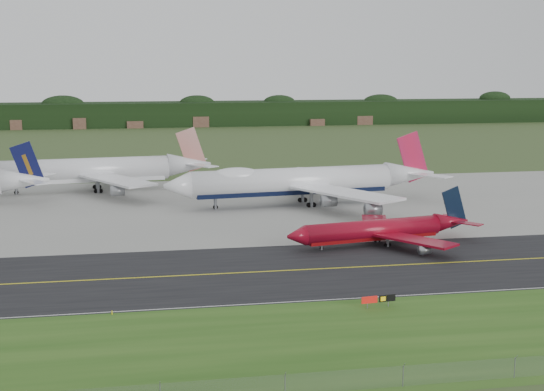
{
  "coord_description": "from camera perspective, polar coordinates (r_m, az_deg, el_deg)",
  "views": [
    {
      "loc": [
        -31.42,
        -115.73,
        31.93
      ],
      "look_at": [
        -6.75,
        22.0,
        7.3
      ],
      "focal_mm": 50.0,
      "sensor_mm": 36.0,
      "label": 1
    }
  ],
  "objects": [
    {
      "name": "taxiway",
      "position": [
        120.37,
        5.38,
        -5.44
      ],
      "size": [
        400.0,
        32.0,
        0.02
      ],
      "primitive_type": "cube",
      "color": "black",
      "rests_on": "ground"
    },
    {
      "name": "grass_verge",
      "position": [
        92.33,
        10.59,
        -10.42
      ],
      "size": [
        400.0,
        30.0,
        0.01
      ],
      "primitive_type": "cube",
      "color": "#264E17",
      "rests_on": "ground"
    },
    {
      "name": "jet_ba_747",
      "position": [
        171.18,
        2.22,
        1.09
      ],
      "size": [
        64.31,
        53.01,
        16.16
      ],
      "color": "white",
      "rests_on": "ground"
    },
    {
      "name": "taxiway_sign",
      "position": [
        101.76,
        8.02,
        -7.74
      ],
      "size": [
        4.79,
        0.7,
        1.6
      ],
      "color": "slate",
      "rests_on": "ground"
    },
    {
      "name": "taxiway_centreline",
      "position": [
        120.37,
        5.38,
        -5.43
      ],
      "size": [
        400.0,
        0.4,
        0.0
      ],
      "primitive_type": "cube",
      "color": "yellow",
      "rests_on": "taxiway"
    },
    {
      "name": "taxiway_edge_line",
      "position": [
        106.14,
        7.62,
        -7.6
      ],
      "size": [
        400.0,
        0.25,
        0.0
      ],
      "primitive_type": "cube",
      "color": "silver",
      "rests_on": "taxiway"
    },
    {
      "name": "apron",
      "position": [
        172.64,
        0.51,
        -0.67
      ],
      "size": [
        400.0,
        78.0,
        0.01
      ],
      "primitive_type": "cube",
      "color": "gray",
      "rests_on": "ground"
    },
    {
      "name": "jet_star_tail",
      "position": [
        194.95,
        -13.11,
        1.84
      ],
      "size": [
        59.12,
        49.26,
        15.59
      ],
      "color": "silver",
      "rests_on": "ground"
    },
    {
      "name": "ground",
      "position": [
        124.1,
        4.88,
        -4.96
      ],
      "size": [
        600.0,
        600.0,
        0.0
      ],
      "primitive_type": "plane",
      "color": "#415226",
      "rests_on": "ground"
    },
    {
      "name": "perimeter_fence",
      "position": [
        80.78,
        13.94,
        -12.76
      ],
      "size": [
        320.0,
        0.1,
        320.0
      ],
      "color": "slate",
      "rests_on": "ground"
    },
    {
      "name": "horizon_treeline",
      "position": [
        391.66,
        -5.56,
        6.06
      ],
      "size": [
        700.0,
        25.0,
        12.0
      ],
      "color": "black",
      "rests_on": "ground"
    },
    {
      "name": "edge_marker_center",
      "position": [
        105.67,
        8.65,
        -7.58
      ],
      "size": [
        0.16,
        0.16,
        0.5
      ],
      "primitive_type": "cylinder",
      "color": "yellow",
      "rests_on": "ground"
    },
    {
      "name": "edge_marker_left",
      "position": [
        100.44,
        -11.96,
        -8.63
      ],
      "size": [
        0.16,
        0.16,
        0.5
      ],
      "primitive_type": "cylinder",
      "color": "yellow",
      "rests_on": "ground"
    },
    {
      "name": "jet_red_737",
      "position": [
        135.75,
        8.31,
        -2.56
      ],
      "size": [
        35.85,
        28.87,
        9.7
      ],
      "color": "maroon",
      "rests_on": "ground"
    }
  ]
}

